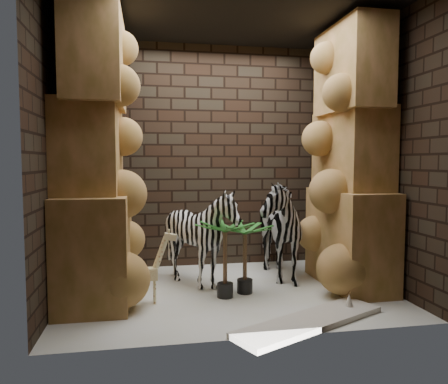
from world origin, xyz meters
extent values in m
plane|color=white|center=(0.00, 0.00, 0.00)|extent=(3.50, 3.50, 0.00)
plane|color=black|center=(0.00, 0.00, 3.00)|extent=(3.50, 3.50, 0.00)
plane|color=black|center=(0.00, 1.25, 1.50)|extent=(3.50, 0.00, 3.50)
plane|color=black|center=(0.00, -1.25, 1.50)|extent=(3.50, 0.00, 3.50)
plane|color=black|center=(-1.75, 0.00, 1.50)|extent=(0.00, 3.00, 3.00)
plane|color=black|center=(1.75, 0.00, 1.50)|extent=(0.00, 3.00, 3.00)
imported|color=white|center=(0.63, 0.50, 0.72)|extent=(0.67, 1.22, 1.43)
imported|color=white|center=(-0.28, 0.23, 0.52)|extent=(1.13, 1.30, 1.03)
cube|color=beige|center=(0.53, -1.05, 0.03)|extent=(1.56, 1.02, 0.05)
camera|label=1|loc=(-0.87, -4.47, 1.43)|focal=33.81mm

